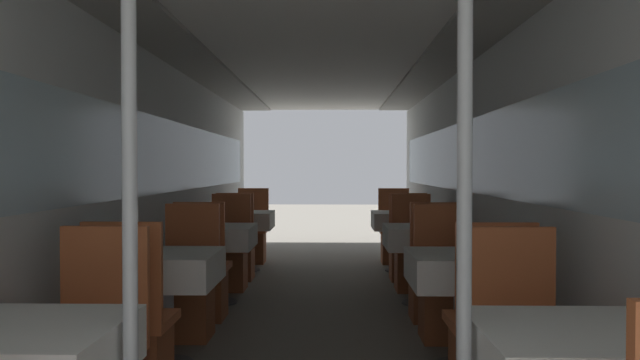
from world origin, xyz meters
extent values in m
cube|color=silver|center=(-1.36, 3.71, 1.09)|extent=(0.05, 10.22, 2.18)
cube|color=silver|center=(-1.35, 3.71, 1.36)|extent=(0.03, 9.41, 0.64)
cube|color=silver|center=(1.36, 3.71, 1.09)|extent=(0.05, 10.22, 2.18)
cube|color=silver|center=(1.35, 3.71, 1.36)|extent=(0.03, 9.41, 0.64)
cube|color=white|center=(0.00, 3.71, 2.23)|extent=(2.72, 10.22, 0.04)
cube|color=#999993|center=(-1.11, 3.71, 2.19)|extent=(0.49, 9.81, 0.03)
cube|color=#999993|center=(1.11, 3.71, 2.19)|extent=(0.49, 9.81, 0.03)
cube|color=#B2B2B7|center=(-0.94, 0.72, 0.70)|extent=(0.63, 0.63, 0.02)
cube|color=white|center=(-0.94, 0.72, 0.62)|extent=(0.67, 0.67, 0.20)
cube|color=#C66033|center=(-0.94, 1.34, 0.43)|extent=(0.41, 0.41, 0.05)
cube|color=#C66033|center=(-0.94, 1.52, 0.72)|extent=(0.41, 0.04, 0.53)
cylinder|color=silver|center=(-0.56, 0.72, 1.09)|extent=(0.05, 0.05, 2.18)
cylinder|color=#B7B7BC|center=(-0.94, 2.55, 0.36)|extent=(0.12, 0.12, 0.68)
cube|color=#B2B2B7|center=(-0.94, 2.55, 0.70)|extent=(0.63, 0.63, 0.02)
cube|color=white|center=(-0.94, 2.55, 0.62)|extent=(0.67, 0.67, 0.20)
cube|color=#C66033|center=(-0.94, 1.94, 0.43)|extent=(0.41, 0.41, 0.05)
cube|color=#C66033|center=(-0.94, 1.75, 0.72)|extent=(0.41, 0.04, 0.53)
cube|color=brown|center=(-0.94, 3.16, 0.20)|extent=(0.35, 0.35, 0.41)
cube|color=#C66033|center=(-0.94, 3.16, 0.43)|extent=(0.41, 0.41, 0.05)
cube|color=#C66033|center=(-0.94, 3.35, 0.72)|extent=(0.41, 0.04, 0.53)
cylinder|color=#4C4C51|center=(-0.94, 4.38, 0.01)|extent=(0.36, 0.36, 0.01)
cylinder|color=#B7B7BC|center=(-0.94, 4.38, 0.36)|extent=(0.12, 0.12, 0.68)
cube|color=#B2B2B7|center=(-0.94, 4.38, 0.70)|extent=(0.63, 0.63, 0.02)
cube|color=white|center=(-0.94, 4.38, 0.62)|extent=(0.67, 0.67, 0.20)
cube|color=brown|center=(-0.94, 3.76, 0.20)|extent=(0.35, 0.35, 0.41)
cube|color=#C66033|center=(-0.94, 3.76, 0.43)|extent=(0.41, 0.41, 0.05)
cube|color=#C66033|center=(-0.94, 3.58, 0.72)|extent=(0.41, 0.04, 0.53)
cube|color=brown|center=(-0.94, 4.99, 0.20)|extent=(0.35, 0.35, 0.41)
cube|color=#C66033|center=(-0.94, 4.99, 0.43)|extent=(0.41, 0.41, 0.05)
cube|color=#C66033|center=(-0.94, 5.18, 0.72)|extent=(0.41, 0.04, 0.53)
cylinder|color=#4C4C51|center=(-0.94, 6.20, 0.01)|extent=(0.36, 0.36, 0.01)
cylinder|color=#B7B7BC|center=(-0.94, 6.20, 0.36)|extent=(0.12, 0.12, 0.68)
cube|color=#B2B2B7|center=(-0.94, 6.20, 0.70)|extent=(0.63, 0.63, 0.02)
cube|color=white|center=(-0.94, 6.20, 0.62)|extent=(0.67, 0.67, 0.20)
cube|color=brown|center=(-0.94, 5.59, 0.20)|extent=(0.35, 0.35, 0.41)
cube|color=#C66033|center=(-0.94, 5.59, 0.43)|extent=(0.41, 0.41, 0.05)
cube|color=#C66033|center=(-0.94, 5.41, 0.72)|extent=(0.41, 0.04, 0.53)
cube|color=brown|center=(-0.94, 6.82, 0.20)|extent=(0.35, 0.35, 0.41)
cube|color=#C66033|center=(-0.94, 6.82, 0.43)|extent=(0.41, 0.41, 0.05)
cube|color=#C66033|center=(-0.94, 7.00, 0.72)|extent=(0.41, 0.04, 0.53)
cube|color=#B2B2B7|center=(0.94, 0.72, 0.70)|extent=(0.63, 0.63, 0.02)
cube|color=white|center=(0.94, 0.72, 0.62)|extent=(0.67, 0.67, 0.20)
cube|color=#C66033|center=(0.94, 1.34, 0.43)|extent=(0.41, 0.41, 0.05)
cube|color=#C66033|center=(0.94, 1.52, 0.72)|extent=(0.41, 0.04, 0.53)
cylinder|color=silver|center=(0.56, 0.72, 1.09)|extent=(0.05, 0.05, 2.18)
cylinder|color=#B7B7BC|center=(0.94, 2.55, 0.36)|extent=(0.12, 0.12, 0.68)
cube|color=#B2B2B7|center=(0.94, 2.55, 0.70)|extent=(0.63, 0.63, 0.02)
cube|color=white|center=(0.94, 2.55, 0.62)|extent=(0.67, 0.67, 0.20)
cube|color=#C66033|center=(0.94, 1.94, 0.43)|extent=(0.41, 0.41, 0.05)
cube|color=#C66033|center=(0.94, 1.75, 0.72)|extent=(0.41, 0.04, 0.53)
cube|color=brown|center=(0.94, 3.16, 0.20)|extent=(0.35, 0.35, 0.41)
cube|color=#C66033|center=(0.94, 3.16, 0.43)|extent=(0.41, 0.41, 0.05)
cube|color=#C66033|center=(0.94, 3.35, 0.72)|extent=(0.41, 0.04, 0.53)
cylinder|color=#4C4C51|center=(0.94, 4.38, 0.01)|extent=(0.36, 0.36, 0.01)
cylinder|color=#B7B7BC|center=(0.94, 4.38, 0.36)|extent=(0.12, 0.12, 0.68)
cube|color=#B2B2B7|center=(0.94, 4.38, 0.70)|extent=(0.63, 0.63, 0.02)
cube|color=white|center=(0.94, 4.38, 0.62)|extent=(0.67, 0.67, 0.20)
cube|color=brown|center=(0.94, 3.76, 0.20)|extent=(0.35, 0.35, 0.41)
cube|color=#C66033|center=(0.94, 3.76, 0.43)|extent=(0.41, 0.41, 0.05)
cube|color=#C66033|center=(0.94, 3.58, 0.72)|extent=(0.41, 0.04, 0.53)
cube|color=brown|center=(0.94, 4.99, 0.20)|extent=(0.35, 0.35, 0.41)
cube|color=#C66033|center=(0.94, 4.99, 0.43)|extent=(0.41, 0.41, 0.05)
cube|color=#C66033|center=(0.94, 5.18, 0.72)|extent=(0.41, 0.04, 0.53)
cylinder|color=#4C4C51|center=(0.94, 6.20, 0.01)|extent=(0.36, 0.36, 0.01)
cylinder|color=#B7B7BC|center=(0.94, 6.20, 0.36)|extent=(0.12, 0.12, 0.68)
cube|color=#B2B2B7|center=(0.94, 6.20, 0.70)|extent=(0.63, 0.63, 0.02)
cube|color=white|center=(0.94, 6.20, 0.62)|extent=(0.67, 0.67, 0.20)
cube|color=brown|center=(0.94, 5.59, 0.20)|extent=(0.35, 0.35, 0.41)
cube|color=#C66033|center=(0.94, 5.59, 0.43)|extent=(0.41, 0.41, 0.05)
cube|color=#C66033|center=(0.94, 5.41, 0.72)|extent=(0.41, 0.04, 0.53)
cube|color=brown|center=(0.94, 6.82, 0.20)|extent=(0.35, 0.35, 0.41)
cube|color=#C66033|center=(0.94, 6.82, 0.43)|extent=(0.41, 0.41, 0.05)
cube|color=#C66033|center=(0.94, 7.00, 0.72)|extent=(0.41, 0.04, 0.53)
camera|label=1|loc=(0.12, -1.37, 1.25)|focal=35.00mm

